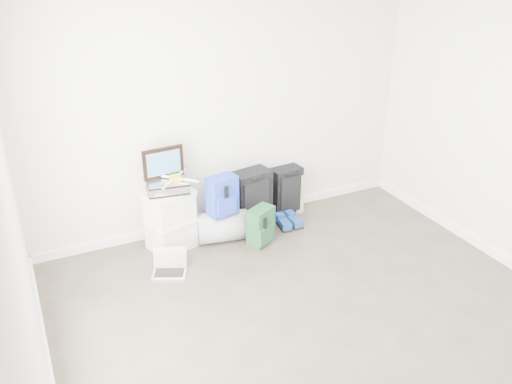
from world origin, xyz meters
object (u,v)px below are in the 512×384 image
duffel_bag (223,226)px  carry_on (286,191)px  briefcase (168,186)px  large_suitcase (251,199)px  boxes_stack (170,219)px  laptop (170,267)px

duffel_bag → carry_on: 1.01m
duffel_bag → carry_on: size_ratio=0.95×
briefcase → large_suitcase: bearing=12.3°
boxes_stack → large_suitcase: large_suitcase is taller
boxes_stack → briefcase: bearing=-107.5°
boxes_stack → laptop: boxes_stack is taller
large_suitcase → briefcase: bearing=173.2°
laptop → briefcase: bearing=94.5°
carry_on → laptop: 1.82m
boxes_stack → duffel_bag: 0.60m
large_suitcase → carry_on: (0.53, 0.12, -0.05)m
duffel_bag → carry_on: bearing=27.7°
briefcase → large_suitcase: size_ratio=0.61×
duffel_bag → laptop: (-0.73, -0.35, -0.11)m
briefcase → duffel_bag: briefcase is taller
duffel_bag → large_suitcase: 0.50m
briefcase → duffel_bag: 0.81m
laptop → carry_on: bearing=45.6°
boxes_stack → briefcase: size_ratio=1.61×
duffel_bag → briefcase: bearing=-179.5°
duffel_bag → carry_on: (0.96, 0.29, 0.12)m
boxes_stack → large_suitcase: 1.00m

